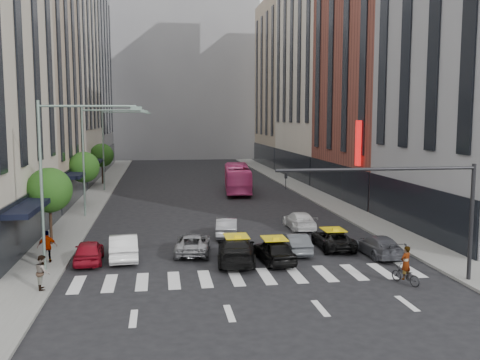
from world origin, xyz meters
name	(u,v)px	position (x,y,z in m)	size (l,w,h in m)	color
ground	(260,286)	(0.00, 0.00, 0.00)	(160.00, 160.00, 0.00)	black
sidewalk_left	(94,199)	(-11.50, 30.00, 0.07)	(3.00, 96.00, 0.15)	slate
sidewalk_right	(313,194)	(11.50, 30.00, 0.07)	(3.00, 96.00, 0.15)	slate
building_left_b	(26,77)	(-17.00, 28.00, 12.00)	(8.00, 16.00, 24.00)	tan
building_left_c	(59,39)	(-17.00, 46.00, 18.00)	(8.00, 20.00, 36.00)	beige
building_left_d	(81,75)	(-17.00, 65.00, 15.00)	(8.00, 18.00, 30.00)	gray
building_right_a	(476,5)	(17.00, 10.00, 16.00)	(8.00, 16.00, 32.00)	gray
building_right_b	(376,70)	(17.00, 27.00, 13.00)	(8.00, 18.00, 26.00)	brown
building_right_c	(321,30)	(17.00, 46.00, 20.00)	(8.00, 20.00, 40.00)	beige
building_right_d	(287,84)	(17.00, 65.00, 14.00)	(8.00, 18.00, 28.00)	tan
building_far	(182,69)	(0.00, 85.00, 18.00)	(30.00, 10.00, 36.00)	gray
tree_near	(49,190)	(-11.80, 10.00, 3.65)	(2.88, 2.88, 4.95)	black
tree_mid	(84,167)	(-11.80, 26.00, 3.65)	(2.88, 2.88, 4.95)	black
tree_far	(102,155)	(-11.80, 42.00, 3.65)	(2.88, 2.88, 4.95)	black
streetlamp_near	(59,162)	(-10.04, 4.00, 5.90)	(5.38, 0.25, 9.00)	gray
streetlamp_mid	(95,146)	(-10.04, 20.00, 5.90)	(5.38, 0.25, 9.00)	gray
streetlamp_far	(112,139)	(-10.04, 36.00, 5.90)	(5.38, 0.25, 9.00)	gray
traffic_signal	(420,196)	(7.69, -1.00, 4.47)	(10.10, 0.20, 6.00)	black
liberty_sign	(358,143)	(12.60, 20.00, 6.00)	(0.30, 0.70, 4.00)	red
car_red	(89,251)	(-8.90, 5.56, 0.66)	(1.57, 3.90, 1.33)	maroon
car_white_front	(123,247)	(-7.00, 6.10, 0.75)	(1.58, 4.54, 1.50)	silver
car_silver	(193,243)	(-2.90, 6.80, 0.62)	(2.05, 4.45, 1.24)	gray
taxi_left	(236,250)	(-0.56, 4.37, 0.76)	(2.12, 5.22, 1.51)	black
taxi_center	(274,251)	(1.57, 4.02, 0.69)	(1.64, 4.07, 1.39)	black
car_grey_mid	(295,243)	(3.30, 5.95, 0.63)	(1.32, 3.80, 1.25)	#464A4E
taxi_right	(333,239)	(5.95, 6.70, 0.60)	(1.99, 4.32, 1.20)	black
car_grey_curb	(378,246)	(8.06, 4.58, 0.62)	(1.74, 4.28, 1.24)	#44454C
car_row2_left	(227,227)	(-0.27, 11.14, 0.67)	(1.41, 4.06, 1.34)	gray
car_row2_right	(299,220)	(5.41, 12.87, 0.64)	(1.80, 4.42, 1.28)	white
bus	(237,178)	(3.71, 33.08, 1.54)	(2.58, 11.04, 3.07)	#E4438C
motorcycle	(405,275)	(7.18, -0.85, 0.46)	(0.61, 1.75, 0.92)	black
rider	(406,250)	(7.18, -0.85, 1.76)	(0.62, 0.40, 1.69)	gray
pedestrian_near	(43,272)	(-10.40, 0.58, 0.97)	(0.80, 0.62, 1.65)	gray
pedestrian_far	(47,247)	(-11.14, 5.46, 1.06)	(1.06, 0.44, 1.81)	gray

